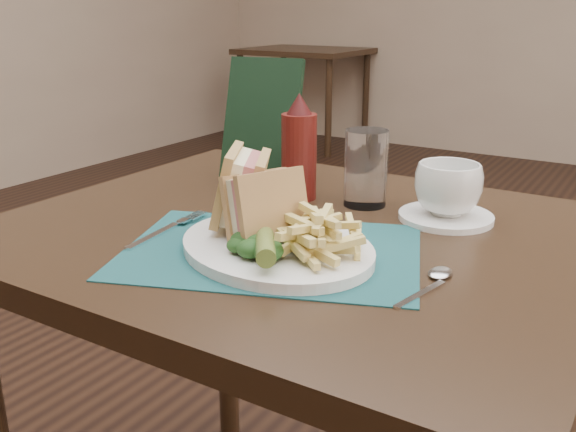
{
  "coord_description": "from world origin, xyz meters",
  "views": [
    {
      "loc": [
        0.49,
        -1.31,
        1.08
      ],
      "look_at": [
        0.04,
        -0.59,
        0.8
      ],
      "focal_mm": 40.0,
      "sensor_mm": 36.0,
      "label": 1
    }
  ],
  "objects_px": {
    "table_main": "(296,428)",
    "placemat": "(271,251)",
    "ketchup_bottle": "(299,147)",
    "sandwich_half_b": "(257,201)",
    "table_bg_left": "(304,97)",
    "check_presenter": "(261,121)",
    "sandwich_half_a": "(227,187)",
    "coffee_cup": "(448,189)",
    "plate": "(277,248)",
    "drinking_glass": "(366,168)",
    "saucer": "(446,217)"
  },
  "relations": [
    {
      "from": "table_bg_left",
      "to": "drinking_glass",
      "type": "distance_m",
      "value": 4.09
    },
    {
      "from": "table_bg_left",
      "to": "table_main",
      "type": "bearing_deg",
      "value": -59.8
    },
    {
      "from": "table_main",
      "to": "ketchup_bottle",
      "type": "xyz_separation_m",
      "value": [
        -0.07,
        0.13,
        0.47
      ]
    },
    {
      "from": "table_main",
      "to": "drinking_glass",
      "type": "height_order",
      "value": "drinking_glass"
    },
    {
      "from": "table_bg_left",
      "to": "check_presenter",
      "type": "relative_size",
      "value": 3.75
    },
    {
      "from": "placemat",
      "to": "saucer",
      "type": "bearing_deg",
      "value": 58.42
    },
    {
      "from": "table_bg_left",
      "to": "check_presenter",
      "type": "distance_m",
      "value": 3.94
    },
    {
      "from": "sandwich_half_b",
      "to": "ketchup_bottle",
      "type": "distance_m",
      "value": 0.25
    },
    {
      "from": "check_presenter",
      "to": "plate",
      "type": "bearing_deg",
      "value": -64.89
    },
    {
      "from": "drinking_glass",
      "to": "ketchup_bottle",
      "type": "bearing_deg",
      "value": -168.44
    },
    {
      "from": "plate",
      "to": "sandwich_half_b",
      "type": "bearing_deg",
      "value": -172.47
    },
    {
      "from": "plate",
      "to": "saucer",
      "type": "relative_size",
      "value": 2.0
    },
    {
      "from": "plate",
      "to": "saucer",
      "type": "height_order",
      "value": "plate"
    },
    {
      "from": "drinking_glass",
      "to": "check_presenter",
      "type": "relative_size",
      "value": 0.54
    },
    {
      "from": "placemat",
      "to": "sandwich_half_a",
      "type": "bearing_deg",
      "value": 167.94
    },
    {
      "from": "saucer",
      "to": "sandwich_half_a",
      "type": "bearing_deg",
      "value": -135.76
    },
    {
      "from": "plate",
      "to": "saucer",
      "type": "xyz_separation_m",
      "value": [
        0.15,
        0.27,
        -0.0
      ]
    },
    {
      "from": "placemat",
      "to": "sandwich_half_a",
      "type": "xyz_separation_m",
      "value": [
        -0.09,
        0.02,
        0.07
      ]
    },
    {
      "from": "saucer",
      "to": "table_bg_left",
      "type": "bearing_deg",
      "value": 123.49
    },
    {
      "from": "plate",
      "to": "drinking_glass",
      "type": "relative_size",
      "value": 2.31
    },
    {
      "from": "drinking_glass",
      "to": "check_presenter",
      "type": "bearing_deg",
      "value": 170.12
    },
    {
      "from": "placemat",
      "to": "coffee_cup",
      "type": "relative_size",
      "value": 3.87
    },
    {
      "from": "sandwich_half_a",
      "to": "sandwich_half_b",
      "type": "bearing_deg",
      "value": -41.52
    },
    {
      "from": "table_bg_left",
      "to": "placemat",
      "type": "height_order",
      "value": "placemat"
    },
    {
      "from": "check_presenter",
      "to": "ketchup_bottle",
      "type": "bearing_deg",
      "value": -39.96
    },
    {
      "from": "check_presenter",
      "to": "coffee_cup",
      "type": "bearing_deg",
      "value": -18.64
    },
    {
      "from": "table_bg_left",
      "to": "plate",
      "type": "height_order",
      "value": "plate"
    },
    {
      "from": "check_presenter",
      "to": "drinking_glass",
      "type": "bearing_deg",
      "value": -21.63
    },
    {
      "from": "table_main",
      "to": "coffee_cup",
      "type": "xyz_separation_m",
      "value": [
        0.19,
        0.15,
        0.43
      ]
    },
    {
      "from": "placemat",
      "to": "coffee_cup",
      "type": "distance_m",
      "value": 0.31
    },
    {
      "from": "sandwich_half_b",
      "to": "coffee_cup",
      "type": "xyz_separation_m",
      "value": [
        0.19,
        0.26,
        -0.02
      ]
    },
    {
      "from": "plate",
      "to": "drinking_glass",
      "type": "bearing_deg",
      "value": 109.3
    },
    {
      "from": "sandwich_half_a",
      "to": "sandwich_half_b",
      "type": "distance_m",
      "value": 0.07
    },
    {
      "from": "sandwich_half_a",
      "to": "ketchup_bottle",
      "type": "relative_size",
      "value": 0.63
    },
    {
      "from": "table_bg_left",
      "to": "saucer",
      "type": "distance_m",
      "value": 4.17
    },
    {
      "from": "drinking_glass",
      "to": "ketchup_bottle",
      "type": "distance_m",
      "value": 0.12
    },
    {
      "from": "table_bg_left",
      "to": "sandwich_half_a",
      "type": "xyz_separation_m",
      "value": [
        2.04,
        -3.71,
        0.45
      ]
    },
    {
      "from": "plate",
      "to": "sandwich_half_a",
      "type": "bearing_deg",
      "value": -172.44
    },
    {
      "from": "table_main",
      "to": "saucer",
      "type": "relative_size",
      "value": 6.0
    },
    {
      "from": "sandwich_half_a",
      "to": "coffee_cup",
      "type": "relative_size",
      "value": 1.11
    },
    {
      "from": "table_bg_left",
      "to": "plate",
      "type": "xyz_separation_m",
      "value": [
        2.14,
        -3.73,
        0.38
      ]
    },
    {
      "from": "sandwich_half_a",
      "to": "ketchup_bottle",
      "type": "xyz_separation_m",
      "value": [
        -0.01,
        0.22,
        0.02
      ]
    },
    {
      "from": "sandwich_half_a",
      "to": "coffee_cup",
      "type": "bearing_deg",
      "value": 15.56
    },
    {
      "from": "placemat",
      "to": "plate",
      "type": "distance_m",
      "value": 0.01
    },
    {
      "from": "table_bg_left",
      "to": "coffee_cup",
      "type": "xyz_separation_m",
      "value": [
        2.29,
        -3.46,
        0.43
      ]
    },
    {
      "from": "table_main",
      "to": "placemat",
      "type": "xyz_separation_m",
      "value": [
        0.03,
        -0.11,
        0.38
      ]
    },
    {
      "from": "table_main",
      "to": "table_bg_left",
      "type": "bearing_deg",
      "value": 120.2
    },
    {
      "from": "drinking_glass",
      "to": "ketchup_bottle",
      "type": "relative_size",
      "value": 0.7
    },
    {
      "from": "ketchup_bottle",
      "to": "sandwich_half_b",
      "type": "bearing_deg",
      "value": -72.46
    },
    {
      "from": "table_main",
      "to": "sandwich_half_b",
      "type": "height_order",
      "value": "sandwich_half_b"
    }
  ]
}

